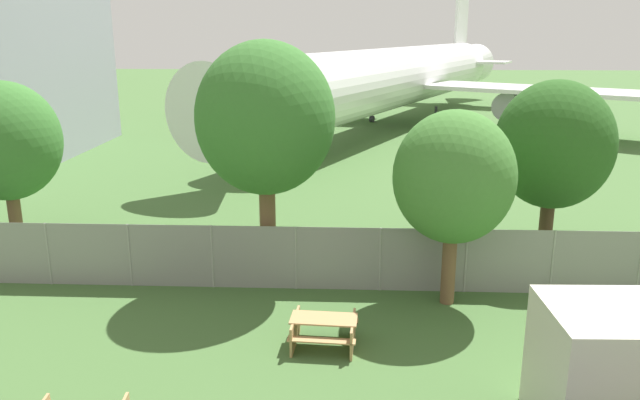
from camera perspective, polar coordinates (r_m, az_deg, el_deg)
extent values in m
cylinder|color=gray|center=(20.97, -23.58, -4.54)|extent=(0.07, 0.07, 1.99)
cylinder|color=gray|center=(19.99, -16.99, -4.86)|extent=(0.07, 0.07, 1.99)
cylinder|color=gray|center=(19.29, -9.82, -5.13)|extent=(0.07, 0.07, 1.99)
cylinder|color=gray|center=(18.91, -2.24, -5.32)|extent=(0.07, 0.07, 1.99)
cylinder|color=gray|center=(18.87, 5.52, -5.43)|extent=(0.07, 0.07, 1.99)
cylinder|color=gray|center=(19.18, 13.17, -5.44)|extent=(0.07, 0.07, 1.99)
cylinder|color=gray|center=(19.80, 20.46, -5.36)|extent=(0.07, 0.07, 1.99)
cylinder|color=gray|center=(20.73, 27.20, -5.21)|extent=(0.07, 0.07, 1.99)
cube|color=gray|center=(18.87, 5.52, -5.43)|extent=(56.00, 0.01, 1.99)
cylinder|color=white|center=(50.73, 6.95, 11.06)|extent=(20.84, 38.19, 4.67)
cone|color=white|center=(30.95, -7.84, 8.37)|extent=(6.19, 6.19, 4.67)
cone|color=white|center=(72.55, 13.45, 12.00)|extent=(6.25, 7.05, 4.20)
cube|color=white|center=(50.01, 20.14, 9.38)|extent=(18.12, 14.37, 0.30)
cylinder|color=#939399|center=(50.95, 17.06, 8.37)|extent=(3.66, 4.69, 2.10)
cube|color=white|center=(57.44, -3.16, 10.93)|extent=(18.79, 10.47, 0.30)
cylinder|color=#939399|center=(56.61, -0.54, 9.66)|extent=(3.66, 4.69, 2.10)
cube|color=white|center=(68.54, 12.88, 16.76)|extent=(1.97, 3.92, 7.00)
cube|color=white|center=(68.35, 12.56, 12.27)|extent=(10.89, 7.67, 0.20)
cylinder|color=#2D2D33|center=(39.32, 0.13, 5.31)|extent=(0.24, 0.24, 1.66)
cylinder|color=#2D2D33|center=(39.42, 0.13, 4.52)|extent=(0.51, 0.63, 0.56)
cylinder|color=#2D2D33|center=(52.05, 10.53, 7.51)|extent=(0.24, 0.24, 1.66)
cylinder|color=#2D2D33|center=(52.12, 10.50, 6.92)|extent=(0.51, 0.63, 0.56)
cylinder|color=#2D2D33|center=(53.92, 4.78, 7.98)|extent=(0.24, 0.24, 1.66)
cylinder|color=#2D2D33|center=(53.99, 4.77, 7.40)|extent=(0.51, 0.63, 0.56)
cube|color=tan|center=(15.71, 0.35, -10.79)|extent=(1.70, 0.87, 0.04)
cube|color=tan|center=(16.35, 0.56, -10.88)|extent=(1.67, 0.39, 0.04)
cube|color=tan|center=(15.35, 0.12, -12.71)|extent=(1.67, 0.39, 0.04)
cube|color=tan|center=(15.83, 3.02, -12.11)|extent=(0.15, 1.40, 0.74)
cube|color=tan|center=(15.96, -2.30, -11.85)|extent=(0.15, 1.40, 0.74)
cylinder|color=brown|center=(19.39, -4.78, -2.68)|extent=(0.50, 0.50, 3.37)
ellipsoid|color=#38702D|center=(18.62, -5.02, 7.45)|extent=(4.15, 4.15, 4.56)
cylinder|color=#4C3823|center=(22.50, 19.94, -2.33)|extent=(0.46, 0.46, 2.39)
ellipsoid|color=#28561E|center=(21.85, 20.61, 4.76)|extent=(3.84, 3.84, 4.23)
cylinder|color=brown|center=(24.98, -26.09, -1.39)|extent=(0.46, 0.46, 2.29)
ellipsoid|color=#38702D|center=(24.41, -26.85, 4.83)|extent=(3.80, 3.80, 4.18)
cylinder|color=brown|center=(18.29, 11.69, -5.84)|extent=(0.41, 0.41, 2.31)
ellipsoid|color=#427A33|center=(17.54, 12.15, 2.07)|extent=(3.38, 3.38, 3.71)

